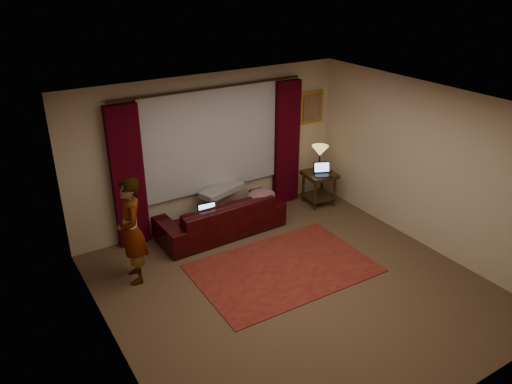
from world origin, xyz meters
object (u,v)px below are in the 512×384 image
(laptop_table, at_px, (323,170))
(tiffany_lamp, at_px, (320,159))
(end_table, at_px, (319,188))
(person, at_px, (132,231))
(sofa, at_px, (220,209))
(laptop_sofa, at_px, (210,213))

(laptop_table, bearing_deg, tiffany_lamp, 94.67)
(end_table, relative_size, laptop_table, 1.89)
(end_table, height_order, person, person)
(tiffany_lamp, relative_size, person, 0.32)
(sofa, xyz_separation_m, tiffany_lamp, (2.15, 0.09, 0.45))
(laptop_sofa, height_order, person, person)
(laptop_table, distance_m, person, 3.80)
(laptop_sofa, bearing_deg, tiffany_lamp, 12.40)
(tiffany_lamp, height_order, person, person)
(sofa, height_order, person, person)
(sofa, relative_size, laptop_sofa, 6.21)
(sofa, relative_size, laptop_table, 6.43)
(sofa, bearing_deg, laptop_sofa, 33.76)
(sofa, xyz_separation_m, person, (-1.69, -0.56, 0.35))
(laptop_sofa, xyz_separation_m, person, (-1.38, -0.34, 0.24))
(laptop_sofa, relative_size, end_table, 0.55)
(sofa, relative_size, person, 1.37)
(laptop_sofa, relative_size, person, 0.22)
(sofa, xyz_separation_m, end_table, (2.11, 0.01, -0.12))
(end_table, height_order, tiffany_lamp, tiffany_lamp)
(end_table, bearing_deg, person, -171.49)
(sofa, height_order, tiffany_lamp, tiffany_lamp)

